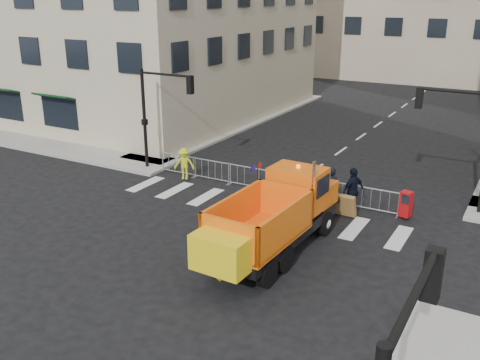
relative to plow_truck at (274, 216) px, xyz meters
The scene contains 10 objects.
ground 3.38m from the plow_truck, 142.87° to the right, with size 120.00×120.00×0.00m, color black.
sidewalk_back 7.24m from the plow_truck, 109.86° to the left, with size 64.00×5.00×0.15m, color gray.
traffic_light_left 11.92m from the plow_truck, 151.41° to the left, with size 0.18×0.18×5.40m, color black.
crowd_barriers 6.65m from the plow_truck, 118.70° to the left, with size 12.60×0.60×1.10m, color #9EA0A5, non-canonical shape.
plow_truck is the anchor object (origin of this frame).
cop_a 5.05m from the plow_truck, 86.30° to the left, with size 0.73×0.48×2.00m, color black.
cop_b 4.83m from the plow_truck, 89.84° to the left, with size 1.00×0.78×2.05m, color black.
cop_c 5.34m from the plow_truck, 76.44° to the left, with size 1.21×0.50×2.06m, color black.
worker 8.96m from the plow_truck, 146.19° to the left, with size 1.03×0.59×1.60m, color #C6CC18.
newspaper_box 6.62m from the plow_truck, 58.55° to the left, with size 0.45×0.40×1.10m, color #A30C0E.
Camera 1 is at (10.05, -14.04, 9.02)m, focal length 40.00 mm.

